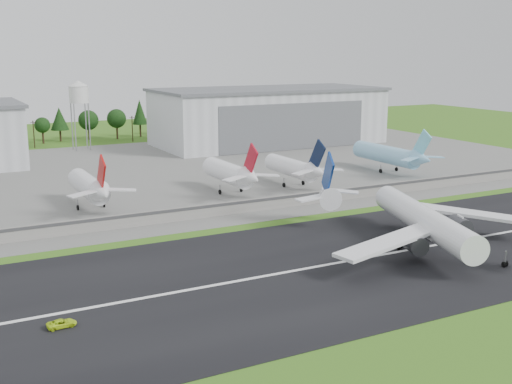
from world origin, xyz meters
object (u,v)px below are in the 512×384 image
main_airliner (426,226)px  parked_jet_red_b (233,173)px  parked_jet_skyblue (392,155)px  ground_vehicle (62,323)px  parked_jet_navy (296,168)px  parked_jet_red_a (91,187)px

main_airliner → parked_jet_red_b: main_airliner is taller
main_airliner → parked_jet_skyblue: size_ratio=1.55×
main_airliner → ground_vehicle: size_ratio=12.92×
main_airliner → parked_jet_skyblue: bearing=-106.6°
main_airliner → parked_jet_navy: (8.41, 66.96, 1.16)m
main_airliner → ground_vehicle: (-77.08, -5.17, -4.17)m
ground_vehicle → parked_jet_skyblue: 148.82m
parked_jet_red_a → parked_jet_navy: (63.24, -0.03, -0.16)m
parked_jet_red_a → parked_jet_red_b: (41.43, 0.01, 0.08)m
parked_jet_red_a → parked_jet_navy: size_ratio=1.00×
ground_vehicle → parked_jet_red_a: bearing=-20.0°
main_airliner → ground_vehicle: main_airliner is taller
ground_vehicle → parked_jet_navy: parked_jet_navy is taller
parked_jet_skyblue → ground_vehicle: bearing=-148.7°
parked_jet_navy → parked_jet_red_a: bearing=180.0°
parked_jet_red_a → parked_jet_skyblue: 105.00m
parked_jet_red_b → parked_jet_skyblue: parked_jet_skyblue is taller
parked_jet_navy → parked_jet_skyblue: 41.94m
ground_vehicle → parked_jet_skyblue: (127.13, 77.17, 5.59)m
parked_jet_red_a → parked_jet_navy: 63.24m
main_airliner → parked_jet_red_a: (-54.83, 66.98, 1.32)m
ground_vehicle → parked_jet_red_b: bearing=-44.3°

